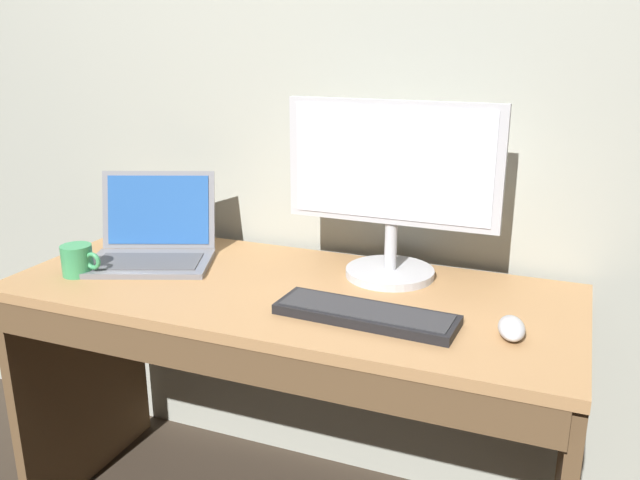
{
  "coord_description": "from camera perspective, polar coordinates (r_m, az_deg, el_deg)",
  "views": [
    {
      "loc": [
        0.68,
        -1.47,
        1.41
      ],
      "look_at": [
        0.09,
        0.0,
        0.91
      ],
      "focal_mm": 36.82,
      "sensor_mm": 36.0,
      "label": 1
    }
  ],
  "objects": [
    {
      "name": "laptop_space_gray",
      "position": [
        1.98,
        -14.35,
        -0.5
      ],
      "size": [
        0.42,
        0.39,
        0.24
      ],
      "color": "slate",
      "rests_on": "desk"
    },
    {
      "name": "desk",
      "position": [
        1.81,
        -2.9,
        -10.4
      ],
      "size": [
        1.5,
        0.63,
        0.77
      ],
      "color": "#A87A4C",
      "rests_on": "ground"
    },
    {
      "name": "coffee_mug",
      "position": [
        1.93,
        -20.3,
        -1.65
      ],
      "size": [
        0.12,
        0.08,
        0.09
      ],
      "color": "#388E56",
      "rests_on": "desk"
    },
    {
      "name": "wired_keyboard",
      "position": [
        1.54,
        4.0,
        -6.46
      ],
      "size": [
        0.44,
        0.15,
        0.03
      ],
      "color": "black",
      "rests_on": "desk"
    },
    {
      "name": "computer_mouse",
      "position": [
        1.52,
        16.31,
        -7.35
      ],
      "size": [
        0.08,
        0.12,
        0.04
      ],
      "primitive_type": "ellipsoid",
      "rotation": [
        0.0,
        0.0,
        0.17
      ],
      "color": "#B7B7BC",
      "rests_on": "desk"
    },
    {
      "name": "back_wall",
      "position": [
        1.96,
        1.59,
        14.74
      ],
      "size": [
        3.62,
        0.04,
        2.64
      ],
      "primitive_type": "cube",
      "color": "#9EA093",
      "rests_on": "ground"
    },
    {
      "name": "external_monitor",
      "position": [
        1.74,
        6.25,
        4.44
      ],
      "size": [
        0.57,
        0.24,
        0.48
      ],
      "color": "#B7B7BC",
      "rests_on": "desk"
    }
  ]
}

